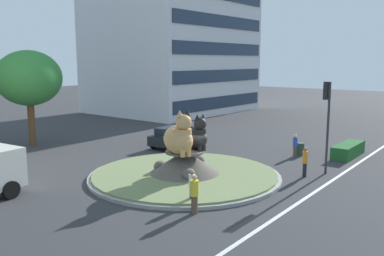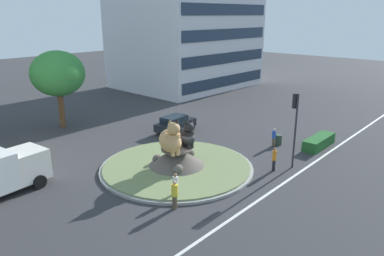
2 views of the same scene
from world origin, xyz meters
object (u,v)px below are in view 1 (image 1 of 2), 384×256
Objects in this scene: litter_bin at (300,149)px; cat_statue_black at (196,136)px; office_tower at (172,12)px; pedestrian_blue_shirt at (295,145)px; pedestrian_orange_shirt at (305,161)px; broadleaf_tree_behind_island at (29,78)px; traffic_light_mast at (327,111)px; sedan_on_far_lane at (173,136)px; pedestrian_yellow_shirt at (194,193)px; cat_statue_calico at (179,138)px; pedestrian_white_shirt at (192,186)px.

cat_statue_black is at bearing 162.00° from litter_bin.
office_tower reaches higher than pedestrian_blue_shirt.
broadleaf_tree_behind_island is at bearing -70.80° from pedestrian_orange_shirt.
sedan_on_far_lane is at bearing 1.77° from traffic_light_mast.
office_tower is 6.00× the size of sedan_on_far_lane.
sedan_on_far_lane is at bearing 132.50° from pedestrian_blue_shirt.
traffic_light_mast reaches higher than litter_bin.
office_tower is 14.76× the size of pedestrian_yellow_shirt.
pedestrian_blue_shirt is 0.78m from litter_bin.
litter_bin is (3.70, 3.08, -3.36)m from traffic_light_mast.
pedestrian_orange_shirt reaches higher than litter_bin.
broadleaf_tree_behind_island is 4.67× the size of pedestrian_blue_shirt.
traffic_light_mast reaches higher than pedestrian_orange_shirt.
cat_statue_black is 6.45m from pedestrian_yellow_shirt.
cat_statue_calico is 9.67m from sedan_on_far_lane.
traffic_light_mast is 6.12× the size of litter_bin.
traffic_light_mast is 0.21× the size of office_tower.
litter_bin is at bearing 100.55° from pedestrian_yellow_shirt.
pedestrian_white_shirt is at bearing -99.82° from broadleaf_tree_behind_island.
broadleaf_tree_behind_island is 21.54m from litter_bin.
pedestrian_yellow_shirt is 1.31m from pedestrian_white_shirt.
pedestrian_white_shirt is at bearing 75.17° from traffic_light_mast.
litter_bin is (13.76, 0.90, -0.47)m from pedestrian_yellow_shirt.
pedestrian_orange_shirt reaches higher than pedestrian_blue_shirt.
broadleaf_tree_behind_island is 20.50m from pedestrian_yellow_shirt.
traffic_light_mast is 0.73× the size of broadleaf_tree_behind_island.
traffic_light_mast is 3.37× the size of pedestrian_white_shirt.
pedestrian_white_shirt is at bearing -179.91° from litter_bin.
litter_bin is at bearing -46.51° from traffic_light_mast.
cat_statue_black reaches higher than pedestrian_yellow_shirt.
litter_bin is at bearing -120.12° from office_tower.
pedestrian_yellow_shirt is 8.73m from pedestrian_orange_shirt.
broadleaf_tree_behind_island reaches higher than cat_statue_black.
pedestrian_blue_shirt reaches higher than sedan_on_far_lane.
office_tower reaches higher than traffic_light_mast.
pedestrian_orange_shirt is at bearing -154.54° from litter_bin.
pedestrian_white_shirt is at bearing -21.48° from cat_statue_calico.
cat_statue_black is at bearing -172.21° from pedestrian_blue_shirt.
broadleaf_tree_behind_island is (-24.78, -6.08, -7.67)m from office_tower.
office_tower is (25.54, 21.99, 10.50)m from cat_statue_calico.
traffic_light_mast is 3.12× the size of pedestrian_orange_shirt.
pedestrian_white_shirt is (-4.10, -2.84, -1.48)m from cat_statue_black.
cat_statue_calico reaches higher than sedan_on_far_lane.
traffic_light_mast reaches higher than pedestrian_yellow_shirt.
traffic_light_mast is 34.89m from office_tower.
broadleaf_tree_behind_island is 8.38× the size of litter_bin.
sedan_on_far_lane is 4.82× the size of litter_bin.
broadleaf_tree_behind_island is 22.03m from pedestrian_orange_shirt.
cat_statue_calico is 1.45× the size of pedestrian_yellow_shirt.
pedestrian_white_shirt is (-2.47, -2.79, -1.63)m from cat_statue_calico.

